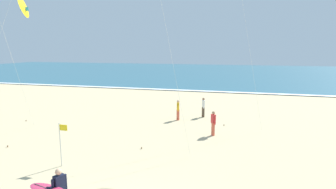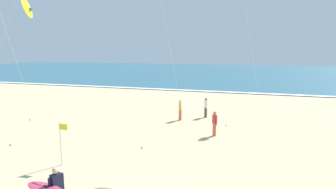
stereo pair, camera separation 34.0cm
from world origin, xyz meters
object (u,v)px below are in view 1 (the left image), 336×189
object	(u,v)px
kite_delta_golden_low	(24,7)
lifeguard_flag	(61,140)
bystander_red_top	(213,123)
bystander_yellow_top	(178,110)
bystander_white_top	(203,107)

from	to	relation	value
kite_delta_golden_low	lifeguard_flag	distance (m)	10.75
kite_delta_golden_low	lifeguard_flag	xyz separation A→B (m)	(6.22, -5.32, -6.96)
bystander_red_top	bystander_yellow_top	size ratio (longest dim) A/B	1.00
bystander_white_top	bystander_yellow_top	bearing A→B (deg)	-140.49
bystander_white_top	bystander_yellow_top	distance (m)	2.28
bystander_yellow_top	bystander_white_top	bearing A→B (deg)	39.51
bystander_white_top	lifeguard_flag	world-z (taller)	lifeguard_flag
bystander_white_top	bystander_red_top	world-z (taller)	same
kite_delta_golden_low	bystander_white_top	distance (m)	14.75
bystander_white_top	kite_delta_golden_low	bearing A→B (deg)	-152.85
bystander_white_top	lifeguard_flag	size ratio (longest dim) A/B	0.76
kite_delta_golden_low	lifeguard_flag	bearing A→B (deg)	-40.53
kite_delta_golden_low	bystander_yellow_top	distance (m)	12.88
bystander_red_top	lifeguard_flag	distance (m)	9.15
kite_delta_golden_low	bystander_yellow_top	size ratio (longest dim) A/B	5.64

